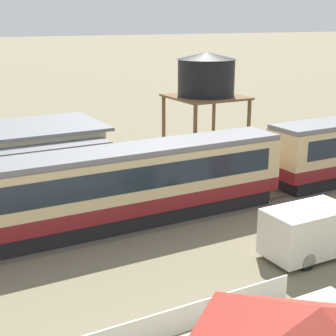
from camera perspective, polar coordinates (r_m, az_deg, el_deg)
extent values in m
cylinder|color=black|center=(35.58, 17.42, -1.40)|extent=(0.90, 0.18, 0.90)
cylinder|color=black|center=(36.53, 15.82, -0.81)|extent=(0.90, 0.18, 0.90)
cube|color=maroon|center=(27.27, -7.72, -4.26)|extent=(21.82, 2.93, 0.80)
cube|color=#D1B784|center=(26.77, -7.85, -1.19)|extent=(21.82, 2.93, 2.26)
cube|color=#192330|center=(26.74, -7.86, -0.96)|extent=(20.08, 2.97, 1.27)
cube|color=slate|center=(26.42, -7.95, 1.46)|extent=(21.82, 2.75, 0.30)
cube|color=black|center=(27.57, -7.66, -5.89)|extent=(20.95, 2.52, 0.88)
cylinder|color=black|center=(30.13, 5.74, -3.89)|extent=(0.90, 0.18, 0.90)
cylinder|color=black|center=(31.24, 4.25, -3.11)|extent=(0.90, 0.18, 0.90)
cube|color=slate|center=(29.73, -17.16, 1.71)|extent=(11.65, 1.60, 0.16)
cylinder|color=brown|center=(29.67, -16.61, -2.07)|extent=(0.14, 0.14, 3.61)
cylinder|color=brown|center=(41.97, 5.07, 4.91)|extent=(0.28, 0.28, 5.13)
cylinder|color=brown|center=(39.64, -0.48, 4.30)|extent=(0.28, 0.28, 5.13)
cylinder|color=brown|center=(38.32, 8.89, 3.68)|extent=(0.28, 0.28, 5.13)
cylinder|color=brown|center=(35.76, 3.01, 2.95)|extent=(0.28, 0.28, 5.13)
cube|color=brown|center=(38.38, 4.20, 7.87)|extent=(5.10, 5.10, 0.16)
cylinder|color=black|center=(38.20, 4.25, 9.96)|extent=(4.15, 4.15, 2.65)
cone|color=black|center=(38.06, 4.30, 12.32)|extent=(4.36, 4.36, 0.50)
cube|color=silver|center=(24.88, 15.17, -6.74)|extent=(4.07, 2.29, 2.18)
cylinder|color=black|center=(27.63, 17.54, -6.63)|extent=(0.80, 0.26, 0.80)
cylinder|color=black|center=(24.03, 15.17, -9.96)|extent=(0.80, 0.26, 0.80)
cylinder|color=black|center=(25.37, 11.99, -8.29)|extent=(0.80, 0.26, 0.80)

